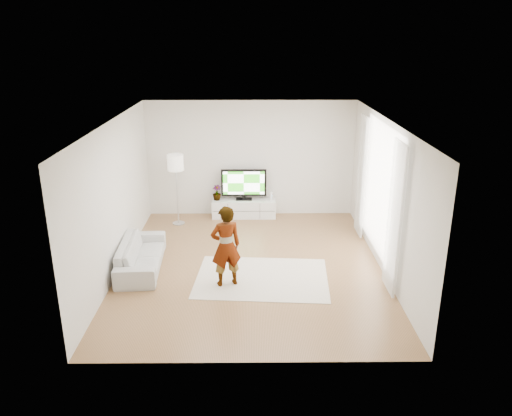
{
  "coord_description": "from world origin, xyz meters",
  "views": [
    {
      "loc": [
        0.02,
        -8.75,
        4.27
      ],
      "look_at": [
        0.11,
        0.4,
        1.05
      ],
      "focal_mm": 35.0,
      "sensor_mm": 36.0,
      "label": 1
    }
  ],
  "objects_px": {
    "media_console": "(244,208)",
    "rug": "(262,278)",
    "television": "(244,183)",
    "player": "(226,246)",
    "sofa": "(141,255)",
    "floor_lamp": "(176,166)"
  },
  "relations": [
    {
      "from": "television",
      "to": "player",
      "type": "xyz_separation_m",
      "value": [
        -0.27,
        -3.54,
        -0.09
      ]
    },
    {
      "from": "media_console",
      "to": "television",
      "type": "distance_m",
      "value": 0.63
    },
    {
      "from": "rug",
      "to": "floor_lamp",
      "type": "xyz_separation_m",
      "value": [
        -1.92,
        2.82,
        1.41
      ]
    },
    {
      "from": "media_console",
      "to": "floor_lamp",
      "type": "bearing_deg",
      "value": -163.57
    },
    {
      "from": "media_console",
      "to": "rug",
      "type": "bearing_deg",
      "value": -83.51
    },
    {
      "from": "player",
      "to": "floor_lamp",
      "type": "distance_m",
      "value": 3.38
    },
    {
      "from": "media_console",
      "to": "sofa",
      "type": "distance_m",
      "value": 3.42
    },
    {
      "from": "player",
      "to": "floor_lamp",
      "type": "xyz_separation_m",
      "value": [
        -1.28,
        3.05,
        0.66
      ]
    },
    {
      "from": "sofa",
      "to": "rug",
      "type": "bearing_deg",
      "value": -104.58
    },
    {
      "from": "television",
      "to": "player",
      "type": "height_order",
      "value": "player"
    },
    {
      "from": "media_console",
      "to": "television",
      "type": "xyz_separation_m",
      "value": [
        0.0,
        0.03,
        0.63
      ]
    },
    {
      "from": "television",
      "to": "floor_lamp",
      "type": "bearing_deg",
      "value": -162.64
    },
    {
      "from": "rug",
      "to": "sofa",
      "type": "xyz_separation_m",
      "value": [
        -2.3,
        0.45,
        0.27
      ]
    },
    {
      "from": "sofa",
      "to": "media_console",
      "type": "bearing_deg",
      "value": -37.74
    },
    {
      "from": "rug",
      "to": "player",
      "type": "bearing_deg",
      "value": -159.79
    },
    {
      "from": "player",
      "to": "sofa",
      "type": "bearing_deg",
      "value": -40.65
    },
    {
      "from": "rug",
      "to": "player",
      "type": "relative_size",
      "value": 1.63
    },
    {
      "from": "sofa",
      "to": "player",
      "type": "bearing_deg",
      "value": -115.93
    },
    {
      "from": "media_console",
      "to": "player",
      "type": "relative_size",
      "value": 1.04
    },
    {
      "from": "television",
      "to": "media_console",
      "type": "bearing_deg",
      "value": -90.0
    },
    {
      "from": "player",
      "to": "floor_lamp",
      "type": "relative_size",
      "value": 0.89
    },
    {
      "from": "television",
      "to": "rug",
      "type": "xyz_separation_m",
      "value": [
        0.37,
        -3.3,
        -0.84
      ]
    }
  ]
}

